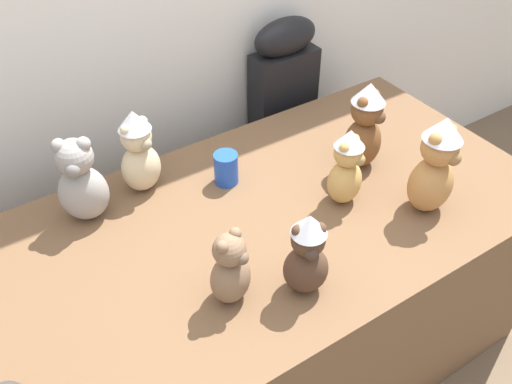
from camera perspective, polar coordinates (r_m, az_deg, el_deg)
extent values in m
cube|color=brown|center=(1.98, 0.00, -11.05)|extent=(1.89, 0.94, 0.76)
cube|color=black|center=(2.50, 2.62, 4.61)|extent=(0.28, 0.12, 0.93)
ellipsoid|color=black|center=(2.23, 3.05, 15.71)|extent=(0.28, 0.12, 0.15)
ellipsoid|color=#7F6047|center=(1.45, -2.64, -8.90)|extent=(0.15, 0.14, 0.14)
sphere|color=#7F6047|center=(1.37, -2.78, -5.98)|extent=(0.09, 0.09, 0.09)
sphere|color=#7F6047|center=(1.33, -3.50, -5.68)|extent=(0.03, 0.03, 0.03)
sphere|color=#7F6047|center=(1.36, -2.17, -4.31)|extent=(0.03, 0.03, 0.03)
sphere|color=brown|center=(1.36, -1.49, -6.83)|extent=(0.04, 0.04, 0.04)
ellipsoid|color=brown|center=(1.90, 10.89, 5.00)|extent=(0.17, 0.16, 0.18)
sphere|color=brown|center=(1.83, 11.40, 8.31)|extent=(0.11, 0.11, 0.11)
sphere|color=brown|center=(1.79, 11.03, 9.01)|extent=(0.04, 0.04, 0.04)
sphere|color=brown|center=(1.84, 12.10, 9.80)|extent=(0.04, 0.04, 0.04)
sphere|color=brown|center=(1.82, 12.58, 7.54)|extent=(0.04, 0.04, 0.04)
cone|color=silver|center=(1.80, 11.66, 10.02)|extent=(0.11, 0.11, 0.07)
ellipsoid|color=#B27A42|center=(1.77, 17.56, 0.78)|extent=(0.17, 0.15, 0.19)
sphere|color=#B27A42|center=(1.69, 18.47, 4.37)|extent=(0.11, 0.11, 0.11)
sphere|color=#B27A42|center=(1.64, 18.11, 5.15)|extent=(0.04, 0.04, 0.04)
sphere|color=#B27A42|center=(1.69, 19.44, 5.99)|extent=(0.04, 0.04, 0.04)
sphere|color=olive|center=(1.68, 19.70, 3.34)|extent=(0.05, 0.05, 0.05)
cone|color=silver|center=(1.65, 18.96, 6.24)|extent=(0.12, 0.12, 0.07)
ellipsoid|color=#CCB78E|center=(1.81, -11.77, 2.50)|extent=(0.16, 0.15, 0.16)
sphere|color=#CCB78E|center=(1.74, -12.30, 5.64)|extent=(0.10, 0.10, 0.10)
sphere|color=#CCB78E|center=(1.70, -13.26, 6.23)|extent=(0.04, 0.04, 0.04)
sphere|color=#CCB78E|center=(1.73, -11.70, 7.12)|extent=(0.04, 0.04, 0.04)
sphere|color=#9D8E71|center=(1.72, -11.37, 4.89)|extent=(0.04, 0.04, 0.04)
cone|color=silver|center=(1.71, -12.57, 7.25)|extent=(0.10, 0.10, 0.06)
ellipsoid|color=tan|center=(1.75, 9.13, 1.08)|extent=(0.15, 0.14, 0.15)
sphere|color=tan|center=(1.68, 9.52, 3.99)|extent=(0.09, 0.09, 0.09)
sphere|color=tan|center=(1.64, 9.17, 4.51)|extent=(0.03, 0.03, 0.03)
sphere|color=tan|center=(1.68, 10.11, 5.38)|extent=(0.03, 0.03, 0.03)
sphere|color=olive|center=(1.67, 10.62, 3.29)|extent=(0.04, 0.04, 0.04)
cone|color=silver|center=(1.65, 9.72, 5.48)|extent=(0.09, 0.09, 0.06)
ellipsoid|color=#4C3323|center=(1.47, 5.15, -7.95)|extent=(0.15, 0.14, 0.15)
sphere|color=#4C3323|center=(1.39, 5.42, -4.94)|extent=(0.09, 0.09, 0.09)
sphere|color=#4C3323|center=(1.36, 4.37, -4.04)|extent=(0.03, 0.03, 0.03)
sphere|color=#4C3323|center=(1.37, 6.63, -3.79)|extent=(0.03, 0.03, 0.03)
sphere|color=#412E23|center=(1.37, 5.74, -6.29)|extent=(0.04, 0.04, 0.04)
cone|color=silver|center=(1.35, 5.56, -3.35)|extent=(0.09, 0.09, 0.06)
ellipsoid|color=gray|center=(1.74, -17.35, -0.10)|extent=(0.19, 0.18, 0.18)
sphere|color=gray|center=(1.66, -18.27, 3.46)|extent=(0.11, 0.11, 0.11)
sphere|color=gray|center=(1.64, -19.74, 4.54)|extent=(0.04, 0.04, 0.04)
sphere|color=gray|center=(1.63, -17.40, 4.78)|extent=(0.04, 0.04, 0.04)
sphere|color=slate|center=(1.63, -18.39, 2.20)|extent=(0.05, 0.05, 0.05)
cylinder|color=blue|center=(1.81, -3.11, 2.46)|extent=(0.08, 0.08, 0.11)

